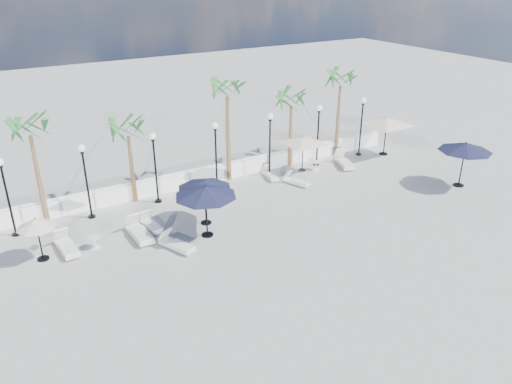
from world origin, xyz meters
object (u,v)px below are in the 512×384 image
parasol_navy_mid (204,184)px  parasol_navy_right (465,147)px  lounger_4 (296,181)px  parasol_cream_small (36,224)px  lounger_0 (151,224)px  lounger_1 (177,244)px  lounger_3 (139,232)px  lounger_5 (270,175)px  parasol_cream_sq_b (387,119)px  lounger_2 (67,246)px  lounger_6 (344,162)px  parasol_cream_sq_a (303,138)px  parasol_navy_left (205,192)px

parasol_navy_mid → parasol_navy_right: (14.36, -3.30, 0.25)m
lounger_4 → parasol_cream_small: bearing=161.3°
lounger_0 → lounger_1: (0.33, -2.38, 0.01)m
lounger_3 → lounger_5: 9.44m
lounger_4 → parasol_cream_sq_b: (7.85, 1.11, 2.23)m
lounger_2 → lounger_4: (12.90, 0.82, -0.04)m
lounger_6 → parasol_cream_sq_a: parasol_cream_sq_a is taller
lounger_1 → parasol_navy_left: (1.68, 0.38, 2.00)m
parasol_navy_left → parasol_cream_sq_a: 9.54m
parasol_cream_sq_b → parasol_cream_sq_a: bearing=175.9°
lounger_4 → parasol_cream_sq_b: 8.24m
lounger_1 → lounger_4: (8.66, 3.12, -0.03)m
lounger_6 → parasol_navy_left: size_ratio=0.79×
lounger_4 → parasol_cream_sq_b: size_ratio=0.32×
lounger_5 → lounger_3: bearing=-151.3°
lounger_2 → parasol_cream_sq_b: bearing=1.1°
lounger_6 → parasol_navy_right: bearing=-37.0°
lounger_6 → parasol_cream_sq_a: 3.32m
parasol_navy_right → lounger_2: bearing=168.8°
lounger_0 → lounger_4: (9.00, 0.74, -0.01)m
lounger_6 → parasol_navy_mid: bearing=-146.2°
lounger_0 → parasol_navy_right: 17.49m
lounger_4 → lounger_3: bearing=164.7°
lounger_3 → parasol_navy_left: (2.78, -1.45, 1.96)m
lounger_5 → lounger_4: bearing=-53.0°
lounger_0 → parasol_cream_small: (-4.94, -0.26, 1.51)m
lounger_2 → lounger_6: (17.13, 1.68, 0.02)m
parasol_cream_sq_a → parasol_cream_sq_b: parasol_cream_sq_b is taller
lounger_4 → lounger_5: (-0.77, 1.58, -0.00)m
lounger_5 → parasol_cream_sq_b: 8.92m
parasol_cream_sq_b → parasol_cream_small: size_ratio=2.61×
lounger_4 → lounger_6: size_ratio=0.75×
lounger_5 → parasol_navy_left: 7.84m
lounger_5 → parasol_navy_mid: 6.83m
parasol_navy_mid → parasol_cream_sq_a: parasol_navy_mid is taller
lounger_0 → lounger_2: size_ratio=0.87×
parasol_cream_sq_a → parasol_cream_sq_b: (6.33, -0.45, 0.37)m
lounger_3 → parasol_cream_sq_a: size_ratio=0.48×
lounger_2 → parasol_cream_sq_b: size_ratio=0.38×
lounger_5 → lounger_6: size_ratio=0.75×
parasol_cream_sq_a → lounger_5: bearing=179.6°
lounger_1 → lounger_6: bearing=-5.4°
lounger_3 → parasol_cream_small: 4.43m
parasol_navy_mid → parasol_cream_small: (-7.43, 0.63, -0.34)m
lounger_4 → parasol_cream_sq_a: parasol_cream_sq_a is taller
lounger_4 → parasol_cream_sq_a: bearing=23.1°
lounger_1 → parasol_navy_mid: size_ratio=0.73×
lounger_5 → parasol_cream_sq_a: bearing=10.5°
parasol_cream_sq_b → parasol_navy_mid: bearing=-169.2°
lounger_6 → parasol_cream_small: parasol_cream_small is taller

